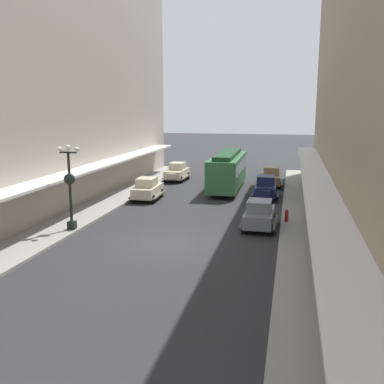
# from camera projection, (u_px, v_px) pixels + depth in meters

# --- Properties ---
(ground_plane) EXTENTS (200.00, 200.00, 0.00)m
(ground_plane) POSITION_uv_depth(u_px,v_px,m) (168.00, 244.00, 24.51)
(ground_plane) COLOR #2D2D30
(sidewalk_left) EXTENTS (3.00, 60.00, 0.15)m
(sidewalk_left) POSITION_uv_depth(u_px,v_px,m) (47.00, 234.00, 26.12)
(sidewalk_left) COLOR #99968E
(sidewalk_left) RESTS_ON ground
(sidewalk_right) EXTENTS (3.00, 60.00, 0.15)m
(sidewalk_right) POSITION_uv_depth(u_px,v_px,m) (307.00, 252.00, 22.88)
(sidewalk_right) COLOR #99968E
(sidewalk_right) RESTS_ON ground
(building_row_right) EXTENTS (4.30, 60.00, 20.22)m
(building_row_right) POSITION_uv_depth(u_px,v_px,m) (379.00, 50.00, 20.36)
(building_row_right) COLOR gray
(building_row_right) RESTS_ON ground
(parked_car_0) EXTENTS (2.23, 4.29, 1.84)m
(parked_car_0) POSITION_uv_depth(u_px,v_px,m) (177.00, 171.00, 45.22)
(parked_car_0) COLOR beige
(parked_car_0) RESTS_ON ground
(parked_car_1) EXTENTS (2.19, 4.28, 1.84)m
(parked_car_1) POSITION_uv_depth(u_px,v_px,m) (259.00, 214.00, 27.44)
(parked_car_1) COLOR slate
(parked_car_1) RESTS_ON ground
(parked_car_2) EXTENTS (2.21, 4.29, 1.84)m
(parked_car_2) POSITION_uv_depth(u_px,v_px,m) (266.00, 187.00, 36.56)
(parked_car_2) COLOR #19234C
(parked_car_2) RESTS_ON ground
(parked_car_3) EXTENTS (2.26, 4.30, 1.84)m
(parked_car_3) POSITION_uv_depth(u_px,v_px,m) (148.00, 188.00, 35.94)
(parked_car_3) COLOR beige
(parked_car_3) RESTS_ON ground
(parked_car_4) EXTENTS (2.31, 4.32, 1.84)m
(parked_car_4) POSITION_uv_depth(u_px,v_px,m) (271.00, 177.00, 41.90)
(parked_car_4) COLOR #997F5B
(parked_car_4) RESTS_ON ground
(streetcar) EXTENTS (2.63, 9.63, 3.46)m
(streetcar) POSITION_uv_depth(u_px,v_px,m) (228.00, 169.00, 39.92)
(streetcar) COLOR #33723F
(streetcar) RESTS_ON ground
(lamp_post_with_clock) EXTENTS (1.42, 0.44, 5.16)m
(lamp_post_with_clock) POSITION_uv_depth(u_px,v_px,m) (70.00, 183.00, 26.34)
(lamp_post_with_clock) COLOR black
(lamp_post_with_clock) RESTS_ON sidewalk_left
(fire_hydrant) EXTENTS (0.24, 0.24, 0.82)m
(fire_hydrant) POSITION_uv_depth(u_px,v_px,m) (287.00, 216.00, 28.53)
(fire_hydrant) COLOR #B21E19
(fire_hydrant) RESTS_ON sidewalk_right
(pedestrian_0) EXTENTS (0.36, 0.28, 1.67)m
(pedestrian_0) POSITION_uv_depth(u_px,v_px,m) (309.00, 181.00, 38.84)
(pedestrian_0) COLOR #4C4238
(pedestrian_0) RESTS_ON sidewalk_right
(pedestrian_1) EXTENTS (0.36, 0.24, 1.64)m
(pedestrian_1) POSITION_uv_depth(u_px,v_px,m) (310.00, 201.00, 30.81)
(pedestrian_1) COLOR #4C4238
(pedestrian_1) RESTS_ON sidewalk_right
(pedestrian_2) EXTENTS (0.36, 0.28, 1.67)m
(pedestrian_2) POSITION_uv_depth(u_px,v_px,m) (323.00, 231.00, 23.37)
(pedestrian_2) COLOR #2D2D33
(pedestrian_2) RESTS_ON sidewalk_right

